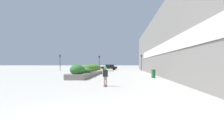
% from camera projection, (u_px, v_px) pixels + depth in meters
% --- Properties ---
extents(ground_plane, '(300.00, 300.00, 0.00)m').
position_uv_depth(ground_plane, '(82.00, 127.00, 3.82)').
color(ground_plane, '#A3A099').
extents(building_wall_right, '(0.67, 43.32, 8.66)m').
position_uv_depth(building_wall_right, '(156.00, 45.00, 21.96)').
color(building_wall_right, gray).
rests_on(building_wall_right, ground_plane).
extents(planter_box, '(2.18, 12.81, 1.61)m').
position_uv_depth(planter_box, '(89.00, 71.00, 21.17)').
color(planter_box, slate).
rests_on(planter_box, ground_plane).
extents(skateboard, '(0.21, 0.75, 0.10)m').
position_uv_depth(skateboard, '(105.00, 85.00, 10.80)').
color(skateboard, navy).
rests_on(skateboard, ground_plane).
extents(skateboarder, '(1.24, 0.23, 1.33)m').
position_uv_depth(skateboarder, '(105.00, 74.00, 10.76)').
color(skateboarder, tan).
rests_on(skateboarder, skateboard).
extents(trash_bin, '(0.47, 0.47, 0.96)m').
position_uv_depth(trash_bin, '(153.00, 74.00, 17.23)').
color(trash_bin, '#1E5B33').
rests_on(trash_bin, ground_plane).
extents(car_leftmost, '(4.03, 2.01, 1.45)m').
position_uv_depth(car_leftmost, '(110.00, 67.00, 39.00)').
color(car_leftmost, black).
rests_on(car_leftmost, ground_plane).
extents(car_center_left, '(3.85, 1.99, 1.60)m').
position_uv_depth(car_center_left, '(167.00, 67.00, 40.59)').
color(car_center_left, slate).
rests_on(car_center_left, ground_plane).
extents(traffic_light_left, '(0.28, 0.30, 3.52)m').
position_uv_depth(traffic_light_left, '(99.00, 60.00, 34.01)').
color(traffic_light_left, black).
rests_on(traffic_light_left, ground_plane).
extents(traffic_light_right, '(0.28, 0.30, 3.70)m').
position_uv_depth(traffic_light_right, '(141.00, 60.00, 33.61)').
color(traffic_light_right, black).
rests_on(traffic_light_right, ground_plane).
extents(traffic_light_far_left, '(0.28, 0.30, 3.77)m').
position_uv_depth(traffic_light_far_left, '(60.00, 60.00, 34.85)').
color(traffic_light_far_left, black).
rests_on(traffic_light_far_left, ground_plane).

